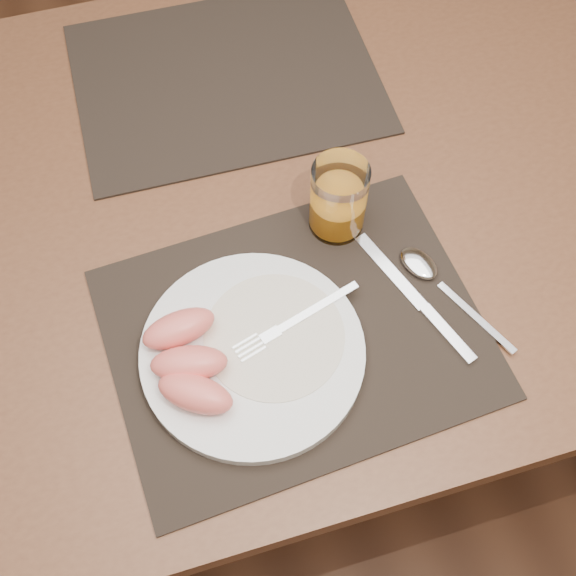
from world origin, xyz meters
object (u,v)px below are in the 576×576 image
at_px(table, 267,225).
at_px(knife, 423,307).
at_px(juice_glass, 338,201).
at_px(spoon, 427,271).
at_px(plate, 253,352).
at_px(fork, 287,325).
at_px(placemat_near, 296,333).
at_px(placemat_far, 226,78).

height_order(table, knife, knife).
bearing_deg(juice_glass, table, 133.40).
bearing_deg(spoon, juice_glass, 129.04).
distance_m(table, plate, 0.27).
bearing_deg(knife, fork, 174.41).
distance_m(placemat_near, spoon, 0.19).
xyz_separation_m(fork, spoon, (0.19, 0.03, -0.01)).
relative_size(table, fork, 8.14).
bearing_deg(spoon, placemat_far, 111.88).
distance_m(placemat_far, spoon, 0.44).
bearing_deg(placemat_far, spoon, -68.12).
height_order(placemat_far, plate, plate).
bearing_deg(plate, juice_glass, 44.57).
bearing_deg(spoon, fork, -171.55).
relative_size(placemat_near, spoon, 2.46).
bearing_deg(juice_glass, knife, -67.18).
relative_size(table, plate, 5.19).
xyz_separation_m(knife, spoon, (0.02, 0.05, 0.00)).
distance_m(plate, spoon, 0.25).
xyz_separation_m(table, placemat_far, (-0.00, 0.22, 0.09)).
distance_m(plate, knife, 0.22).
xyz_separation_m(plate, fork, (0.05, 0.02, 0.01)).
bearing_deg(juice_glass, spoon, -50.96).
relative_size(placemat_far, knife, 2.11).
relative_size(placemat_near, plate, 1.67).
height_order(plate, spoon, plate).
distance_m(plate, juice_glass, 0.22).
distance_m(placemat_far, knife, 0.47).
height_order(table, placemat_far, placemat_far).
relative_size(table, spoon, 7.64).
bearing_deg(placemat_near, placemat_far, 87.17).
relative_size(placemat_near, placemat_far, 1.00).
bearing_deg(table, spoon, -49.02).
height_order(table, plate, plate).
xyz_separation_m(table, spoon, (0.16, -0.19, 0.09)).
xyz_separation_m(spoon, juice_glass, (-0.09, 0.11, 0.04)).
height_order(fork, spoon, fork).
height_order(fork, knife, fork).
relative_size(fork, spoon, 0.94).
bearing_deg(fork, plate, -159.58).
bearing_deg(spoon, knife, -116.24).
bearing_deg(placemat_far, fork, -94.10).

